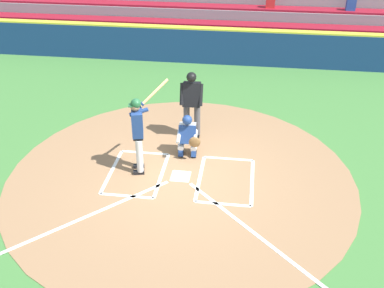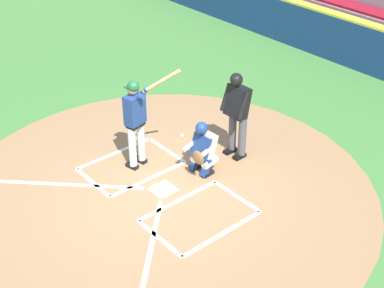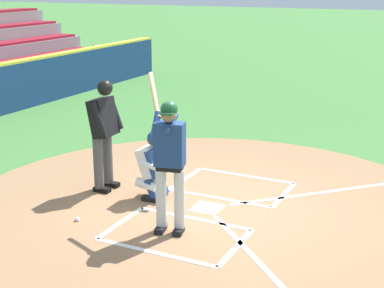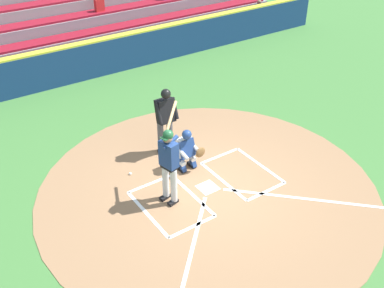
{
  "view_description": "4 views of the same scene",
  "coord_description": "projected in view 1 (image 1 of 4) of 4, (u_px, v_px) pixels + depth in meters",
  "views": [
    {
      "loc": [
        -1.42,
        8.54,
        6.04
      ],
      "look_at": [
        -0.25,
        -0.13,
        0.83
      ],
      "focal_mm": 42.43,
      "sensor_mm": 36.0,
      "label": 1
    },
    {
      "loc": [
        -6.86,
        5.11,
        6.28
      ],
      "look_at": [
        -0.45,
        -0.33,
        1.1
      ],
      "focal_mm": 52.5,
      "sensor_mm": 36.0,
      "label": 2
    },
    {
      "loc": [
        7.41,
        3.37,
        3.42
      ],
      "look_at": [
        -0.45,
        -0.48,
        0.86
      ],
      "focal_mm": 53.26,
      "sensor_mm": 36.0,
      "label": 3
    },
    {
      "loc": [
        5.05,
        6.71,
        6.63
      ],
      "look_at": [
        0.25,
        -0.29,
        1.18
      ],
      "focal_mm": 41.95,
      "sensor_mm": 36.0,
      "label": 4
    }
  ],
  "objects": [
    {
      "name": "catcher",
      "position": [
        188.0,
        135.0,
        11.02
      ],
      "size": [
        0.61,
        0.61,
        1.13
      ],
      "color": "black",
      "rests_on": "ground"
    },
    {
      "name": "home_plate_and_chalk",
      "position": [
        174.0,
        199.0,
        9.77
      ],
      "size": [
        7.93,
        4.91,
        0.01
      ],
      "color": "white",
      "rests_on": "dirt_circle"
    },
    {
      "name": "backstop_wall",
      "position": [
        212.0,
        46.0,
        16.58
      ],
      "size": [
        22.0,
        0.36,
        1.31
      ],
      "color": "navy",
      "rests_on": "ground"
    },
    {
      "name": "dirt_circle",
      "position": [
        181.0,
        176.0,
        10.52
      ],
      "size": [
        8.0,
        8.0,
        0.01
      ],
      "primitive_type": "cylinder",
      "color": "#99704C",
      "rests_on": "ground"
    },
    {
      "name": "batter",
      "position": [
        138.0,
        130.0,
        10.18
      ],
      "size": [
        0.84,
        0.88,
        2.13
      ],
      "color": "silver",
      "rests_on": "ground"
    },
    {
      "name": "plate_umpire",
      "position": [
        192.0,
        101.0,
        11.56
      ],
      "size": [
        0.58,
        0.41,
        1.86
      ],
      "color": "#4C4C51",
      "rests_on": "ground"
    },
    {
      "name": "ground_plane",
      "position": [
        181.0,
        177.0,
        10.52
      ],
      "size": [
        120.0,
        120.0,
        0.0
      ],
      "primitive_type": "plane",
      "color": "#427A38"
    },
    {
      "name": "bleacher_stand",
      "position": [
        220.0,
        16.0,
        19.25
      ],
      "size": [
        20.0,
        4.25,
        3.0
      ],
      "color": "gray",
      "rests_on": "ground"
    },
    {
      "name": "baseball",
      "position": [
        142.0,
        139.0,
        11.93
      ],
      "size": [
        0.07,
        0.07,
        0.07
      ],
      "primitive_type": "sphere",
      "color": "white",
      "rests_on": "ground"
    }
  ]
}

